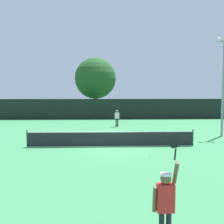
{
  "coord_description": "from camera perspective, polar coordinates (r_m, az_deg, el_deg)",
  "views": [
    {
      "loc": [
        -0.57,
        -16.68,
        3.5
      ],
      "look_at": [
        0.25,
        4.7,
        1.82
      ],
      "focal_mm": 42.91,
      "sensor_mm": 36.0,
      "label": 1
    }
  ],
  "objects": [
    {
      "name": "large_tree",
      "position": [
        38.62,
        -3.57,
        7.17
      ],
      "size": [
        5.89,
        5.89,
        8.26
      ],
      "color": "brown",
      "rests_on": "ground"
    },
    {
      "name": "tennis_ball",
      "position": [
        14.54,
        8.02,
        -9.34
      ],
      "size": [
        0.07,
        0.07,
        0.07
      ],
      "primitive_type": "sphere",
      "color": "#CCE033",
      "rests_on": "ground"
    },
    {
      "name": "player_receiving",
      "position": [
        26.25,
        1.06,
        -1.01
      ],
      "size": [
        0.57,
        0.24,
        1.61
      ],
      "rotation": [
        0.0,
        0.0,
        3.14
      ],
      "color": "white",
      "rests_on": "ground"
    },
    {
      "name": "perimeter_fence",
      "position": [
        33.29,
        -1.2,
        0.64
      ],
      "size": [
        38.45,
        0.12,
        2.52
      ],
      "primitive_type": "cube",
      "color": "black",
      "rests_on": "ground"
    },
    {
      "name": "ground_plane",
      "position": [
        17.05,
        -0.23,
        -7.35
      ],
      "size": [
        120.0,
        120.0,
        0.0
      ],
      "primitive_type": "plane",
      "color": "#387F4C"
    },
    {
      "name": "tennis_net",
      "position": [
        16.95,
        -0.23,
        -5.65
      ],
      "size": [
        10.55,
        0.08,
        1.07
      ],
      "color": "#232328",
      "rests_on": "ground"
    },
    {
      "name": "light_pole",
      "position": [
        22.26,
        22.64,
        6.25
      ],
      "size": [
        1.18,
        0.28,
        7.52
      ],
      "color": "gray",
      "rests_on": "ground"
    },
    {
      "name": "parked_car_near",
      "position": [
        39.81,
        8.32,
        0.53
      ],
      "size": [
        1.93,
        4.21,
        1.69
      ],
      "rotation": [
        0.0,
        0.0,
        -0.01
      ],
      "color": "navy",
      "rests_on": "ground"
    },
    {
      "name": "player_serving",
      "position": [
        6.31,
        11.39,
        -17.66
      ],
      "size": [
        0.67,
        0.4,
        2.56
      ],
      "color": "red",
      "rests_on": "ground"
    }
  ]
}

